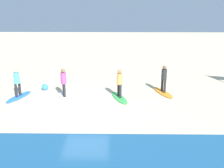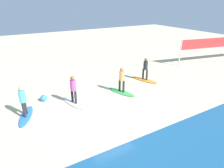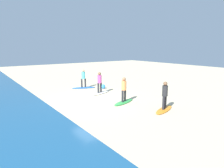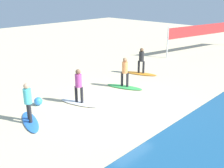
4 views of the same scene
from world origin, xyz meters
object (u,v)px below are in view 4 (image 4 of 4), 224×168
(surfer_orange, at_px, (141,59))
(beach_ball, at_px, (38,101))
(surfboard_green, at_px, (125,87))
(surfer_green, at_px, (125,70))
(surfer_white, at_px, (79,83))
(surfboard_orange, at_px, (141,74))
(surfboard_blue, at_px, (30,122))
(volleyball_net, at_px, (205,31))
(surfer_blue, at_px, (28,99))
(surfboard_white, at_px, (79,103))

(surfer_orange, bearing_deg, beach_ball, -3.62)
(surfboard_green, distance_m, surfer_green, 0.99)
(surfboard_green, bearing_deg, beach_ball, -125.69)
(surfboard_green, relative_size, surfer_white, 1.28)
(surfboard_orange, relative_size, surfer_white, 1.28)
(surfer_white, bearing_deg, surfboard_blue, 0.91)
(surfer_white, height_order, volleyball_net, volleyball_net)
(surfer_white, distance_m, volleyball_net, 15.30)
(surfboard_orange, relative_size, surfer_blue, 1.28)
(volleyball_net, distance_m, beach_ball, 16.77)
(surfer_green, distance_m, beach_ball, 4.92)
(surfboard_white, height_order, surfer_blue, surfer_blue)
(surfboard_orange, height_order, volleyball_net, volleyball_net)
(volleyball_net, bearing_deg, beach_ball, -0.49)
(surfboard_orange, xyz_separation_m, surfboard_green, (2.67, 0.92, 0.00))
(surfboard_blue, distance_m, surfer_blue, 0.99)
(surfer_green, bearing_deg, surfboard_blue, -0.59)
(surfboard_white, bearing_deg, surfboard_orange, 81.13)
(surfboard_white, relative_size, beach_ball, 5.29)
(surfboard_blue, relative_size, surfer_blue, 1.28)
(surfboard_orange, relative_size, surfboard_green, 1.00)
(surfboard_orange, bearing_deg, surfer_white, -102.16)
(surfer_orange, bearing_deg, surfboard_green, 18.99)
(surfer_orange, height_order, volleyball_net, volleyball_net)
(volleyball_net, bearing_deg, surfboard_orange, 1.96)
(surfer_white, distance_m, surfer_blue, 2.67)
(surfer_orange, bearing_deg, surfer_white, 7.91)
(surfer_green, height_order, beach_ball, surfer_green)
(surfboard_orange, bearing_deg, volleyball_net, 71.89)
(surfer_blue, height_order, volleyball_net, volleyball_net)
(surfboard_green, relative_size, surfer_blue, 1.28)
(surfer_orange, bearing_deg, volleyball_net, -178.04)
(surfer_blue, bearing_deg, surfboard_orange, -174.26)
(surfer_blue, bearing_deg, surfer_green, 179.41)
(surfer_orange, relative_size, surfboard_green, 0.78)
(surfboard_green, height_order, surfer_green, surfer_green)
(surfer_white, xyz_separation_m, volleyball_net, (-15.24, -1.14, 0.75))
(surfer_orange, xyz_separation_m, surfer_green, (2.67, 0.92, 0.00))
(surfer_blue, relative_size, beach_ball, 4.13)
(surfboard_blue, height_order, beach_ball, beach_ball)
(surfboard_green, bearing_deg, surfer_green, -64.16)
(surfboard_orange, height_order, surfer_orange, surfer_orange)
(surfer_blue, distance_m, beach_ball, 1.98)
(surfboard_orange, distance_m, beach_ball, 7.34)
(surfboard_green, height_order, volleyball_net, volleyball_net)
(surfer_white, bearing_deg, surfer_green, 178.16)
(surfboard_orange, height_order, surfer_white, surfer_white)
(surfboard_white, xyz_separation_m, surfer_blue, (2.67, 0.04, 0.99))
(surfboard_green, distance_m, surfboard_white, 3.20)
(surfer_white, height_order, beach_ball, surfer_white)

